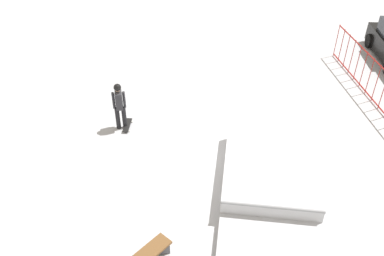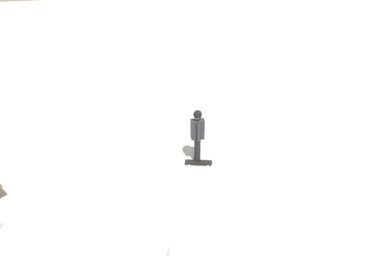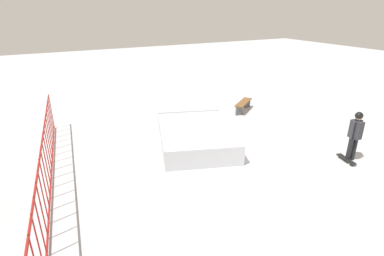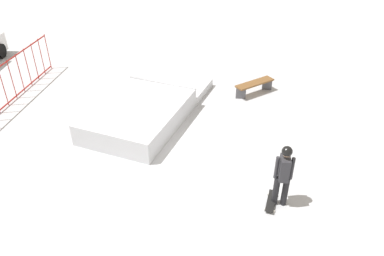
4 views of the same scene
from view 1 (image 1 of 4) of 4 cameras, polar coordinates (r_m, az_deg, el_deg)
ground_plane at (r=13.12m, az=2.37°, el=-3.65°), size 60.00×60.00×0.00m
skate_ramp at (r=11.90m, az=10.69°, el=-7.37°), size 5.95×4.18×0.74m
skater at (r=13.90m, az=-10.05°, el=3.44°), size 0.39×0.44×1.73m
skateboard at (r=14.41m, az=-8.95°, el=0.41°), size 0.82×0.41×0.09m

